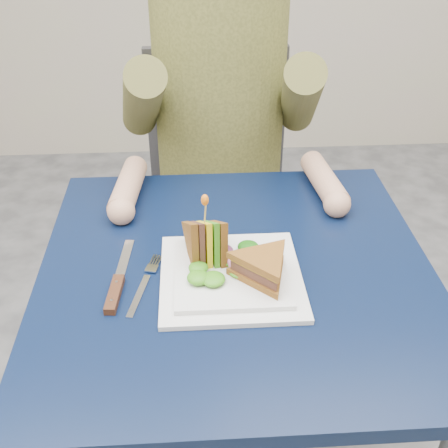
{
  "coord_description": "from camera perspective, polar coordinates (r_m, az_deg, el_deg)",
  "views": [
    {
      "loc": [
        -0.08,
        -0.84,
        1.39
      ],
      "look_at": [
        -0.02,
        0.01,
        0.82
      ],
      "focal_mm": 45.0,
      "sensor_mm": 36.0,
      "label": 1
    }
  ],
  "objects": [
    {
      "name": "lettuce_spill",
      "position": [
        1.04,
        0.97,
        -3.96
      ],
      "size": [
        0.15,
        0.13,
        0.02
      ],
      "primitive_type": null,
      "color": "#337A14",
      "rests_on": "plate"
    },
    {
      "name": "onion_ring",
      "position": [
        1.03,
        1.55,
        -3.89
      ],
      "size": [
        0.04,
        0.04,
        0.02
      ],
      "primitive_type": "torus",
      "rotation": [
        0.44,
        0.0,
        0.0
      ],
      "color": "#9E4C7A",
      "rests_on": "plate"
    },
    {
      "name": "sandwich_flat",
      "position": [
        1.0,
        3.98,
        -4.38
      ],
      "size": [
        0.19,
        0.19,
        0.05
      ],
      "color": "brown",
      "rests_on": "plate"
    },
    {
      "name": "toothpick",
      "position": [
        1.01,
        -1.93,
        1.1
      ],
      "size": [
        0.01,
        0.01,
        0.06
      ],
      "primitive_type": "cylinder",
      "rotation": [
        0.14,
        0.07,
        0.0
      ],
      "color": "tan",
      "rests_on": "sandwich_upright"
    },
    {
      "name": "plate",
      "position": [
        1.04,
        0.72,
        -5.23
      ],
      "size": [
        0.26,
        0.26,
        0.02
      ],
      "color": "white",
      "rests_on": "table"
    },
    {
      "name": "diner",
      "position": [
        1.47,
        -0.41,
        14.71
      ],
      "size": [
        0.54,
        0.59,
        0.74
      ],
      "color": "brown",
      "rests_on": "chair"
    },
    {
      "name": "fork",
      "position": [
        1.04,
        -8.18,
        -6.23
      ],
      "size": [
        0.06,
        0.18,
        0.01
      ],
      "color": "silver",
      "rests_on": "table"
    },
    {
      "name": "table",
      "position": [
        1.13,
        1.23,
        -7.58
      ],
      "size": [
        0.75,
        0.75,
        0.73
      ],
      "color": "black",
      "rests_on": "ground"
    },
    {
      "name": "knife",
      "position": [
        1.04,
        -10.87,
        -6.34
      ],
      "size": [
        0.04,
        0.22,
        0.02
      ],
      "color": "silver",
      "rests_on": "table"
    },
    {
      "name": "chair",
      "position": [
        1.73,
        -0.57,
        4.13
      ],
      "size": [
        0.42,
        0.4,
        0.93
      ],
      "color": "#47474C",
      "rests_on": "ground"
    },
    {
      "name": "sandwich_upright",
      "position": [
        1.05,
        -1.86,
        -1.86
      ],
      "size": [
        0.09,
        0.15,
        0.15
      ],
      "color": "brown",
      "rests_on": "plate"
    },
    {
      "name": "toothpick_frill",
      "position": [
        1.0,
        -1.96,
        2.45
      ],
      "size": [
        0.01,
        0.01,
        0.02
      ],
      "primitive_type": "ellipsoid",
      "color": "orange",
      "rests_on": "sandwich_upright"
    }
  ]
}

